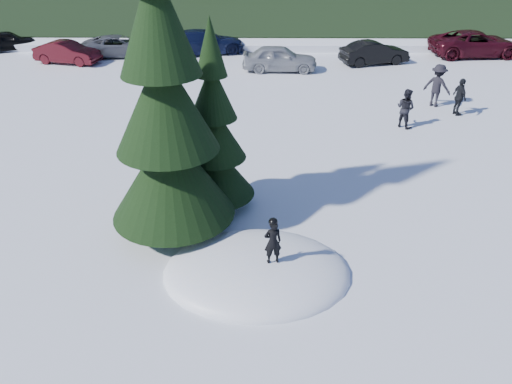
{
  "coord_description": "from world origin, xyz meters",
  "views": [
    {
      "loc": [
        0.08,
        -9.48,
        7.46
      ],
      "look_at": [
        -0.04,
        2.0,
        1.1
      ],
      "focal_mm": 35.0,
      "sensor_mm": 36.0,
      "label": 1
    }
  ],
  "objects_px": {
    "adult_2": "(437,86)",
    "car_5": "(374,53)",
    "child_skier": "(273,242)",
    "adult_0": "(405,108)",
    "spruce_tall": "(166,114)",
    "car_0": "(7,41)",
    "car_4": "(280,58)",
    "car_2": "(119,46)",
    "car_6": "(476,44)",
    "car_1": "(67,52)",
    "car_3": "(204,42)",
    "adult_1": "(460,97)",
    "spruce_short": "(214,139)"
  },
  "relations": [
    {
      "from": "adult_2",
      "to": "car_4",
      "type": "relative_size",
      "value": 0.46
    },
    {
      "from": "car_1",
      "to": "car_6",
      "type": "bearing_deg",
      "value": -71.99
    },
    {
      "from": "spruce_tall",
      "to": "adult_1",
      "type": "height_order",
      "value": "spruce_tall"
    },
    {
      "from": "child_skier",
      "to": "car_5",
      "type": "height_order",
      "value": "child_skier"
    },
    {
      "from": "spruce_tall",
      "to": "car_4",
      "type": "distance_m",
      "value": 16.58
    },
    {
      "from": "car_4",
      "to": "car_5",
      "type": "height_order",
      "value": "car_4"
    },
    {
      "from": "spruce_tall",
      "to": "car_0",
      "type": "distance_m",
      "value": 24.85
    },
    {
      "from": "car_4",
      "to": "adult_1",
      "type": "bearing_deg",
      "value": -131.64
    },
    {
      "from": "car_5",
      "to": "car_6",
      "type": "height_order",
      "value": "car_6"
    },
    {
      "from": "spruce_tall",
      "to": "car_3",
      "type": "bearing_deg",
      "value": 93.54
    },
    {
      "from": "adult_2",
      "to": "car_6",
      "type": "bearing_deg",
      "value": -80.81
    },
    {
      "from": "car_5",
      "to": "car_6",
      "type": "bearing_deg",
      "value": -89.62
    },
    {
      "from": "spruce_tall",
      "to": "adult_1",
      "type": "xyz_separation_m",
      "value": [
        10.65,
        9.13,
        -2.53
      ]
    },
    {
      "from": "car_0",
      "to": "car_2",
      "type": "distance_m",
      "value": 7.53
    },
    {
      "from": "car_0",
      "to": "car_6",
      "type": "xyz_separation_m",
      "value": [
        28.92,
        -1.09,
        0.13
      ]
    },
    {
      "from": "spruce_short",
      "to": "adult_0",
      "type": "distance_m",
      "value": 9.54
    },
    {
      "from": "car_3",
      "to": "car_4",
      "type": "distance_m",
      "value": 5.94
    },
    {
      "from": "car_2",
      "to": "car_4",
      "type": "xyz_separation_m",
      "value": [
        9.59,
        -3.14,
        0.07
      ]
    },
    {
      "from": "adult_0",
      "to": "adult_1",
      "type": "bearing_deg",
      "value": -104.58
    },
    {
      "from": "car_1",
      "to": "car_6",
      "type": "relative_size",
      "value": 0.7
    },
    {
      "from": "car_0",
      "to": "adult_2",
      "type": "bearing_deg",
      "value": -136.69
    },
    {
      "from": "spruce_short",
      "to": "adult_1",
      "type": "distance_m",
      "value": 12.43
    },
    {
      "from": "adult_0",
      "to": "car_3",
      "type": "xyz_separation_m",
      "value": [
        -9.25,
        12.18,
        -0.07
      ]
    },
    {
      "from": "spruce_short",
      "to": "car_6",
      "type": "height_order",
      "value": "spruce_short"
    },
    {
      "from": "spruce_short",
      "to": "adult_2",
      "type": "xyz_separation_m",
      "value": [
        9.04,
        8.89,
        -1.17
      ]
    },
    {
      "from": "spruce_tall",
      "to": "car_6",
      "type": "xyz_separation_m",
      "value": [
        15.2,
        19.45,
        -2.57
      ]
    },
    {
      "from": "spruce_tall",
      "to": "car_3",
      "type": "relative_size",
      "value": 1.74
    },
    {
      "from": "car_4",
      "to": "car_6",
      "type": "xyz_separation_m",
      "value": [
        11.92,
        3.42,
        0.06
      ]
    },
    {
      "from": "adult_2",
      "to": "car_3",
      "type": "height_order",
      "value": "adult_2"
    },
    {
      "from": "spruce_tall",
      "to": "adult_1",
      "type": "bearing_deg",
      "value": 40.59
    },
    {
      "from": "spruce_tall",
      "to": "car_2",
      "type": "relative_size",
      "value": 1.94
    },
    {
      "from": "spruce_tall",
      "to": "car_5",
      "type": "distance_m",
      "value": 19.79
    },
    {
      "from": "child_skier",
      "to": "adult_0",
      "type": "distance_m",
      "value": 11.15
    },
    {
      "from": "car_1",
      "to": "car_3",
      "type": "bearing_deg",
      "value": -59.22
    },
    {
      "from": "car_0",
      "to": "car_3",
      "type": "height_order",
      "value": "car_3"
    },
    {
      "from": "car_2",
      "to": "car_1",
      "type": "bearing_deg",
      "value": 117.57
    },
    {
      "from": "adult_0",
      "to": "car_5",
      "type": "relative_size",
      "value": 0.4
    },
    {
      "from": "child_skier",
      "to": "car_4",
      "type": "xyz_separation_m",
      "value": [
        0.72,
        18.03,
        -0.35
      ]
    },
    {
      "from": "adult_0",
      "to": "car_2",
      "type": "height_order",
      "value": "adult_0"
    },
    {
      "from": "spruce_tall",
      "to": "adult_2",
      "type": "height_order",
      "value": "spruce_tall"
    },
    {
      "from": "car_0",
      "to": "car_4",
      "type": "xyz_separation_m",
      "value": [
        17.0,
        -4.5,
        0.07
      ]
    },
    {
      "from": "car_0",
      "to": "car_1",
      "type": "bearing_deg",
      "value": -145.36
    },
    {
      "from": "car_4",
      "to": "spruce_tall",
      "type": "bearing_deg",
      "value": 169.94
    },
    {
      "from": "car_6",
      "to": "adult_1",
      "type": "bearing_deg",
      "value": 151.62
    },
    {
      "from": "child_skier",
      "to": "car_5",
      "type": "bearing_deg",
      "value": -119.01
    },
    {
      "from": "car_3",
      "to": "car_6",
      "type": "height_order",
      "value": "car_6"
    },
    {
      "from": "adult_2",
      "to": "car_5",
      "type": "relative_size",
      "value": 0.48
    },
    {
      "from": "adult_2",
      "to": "car_5",
      "type": "xyz_separation_m",
      "value": [
        -1.31,
        7.26,
        -0.29
      ]
    },
    {
      "from": "adult_2",
      "to": "car_5",
      "type": "height_order",
      "value": "adult_2"
    },
    {
      "from": "car_0",
      "to": "car_6",
      "type": "relative_size",
      "value": 0.68
    }
  ]
}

